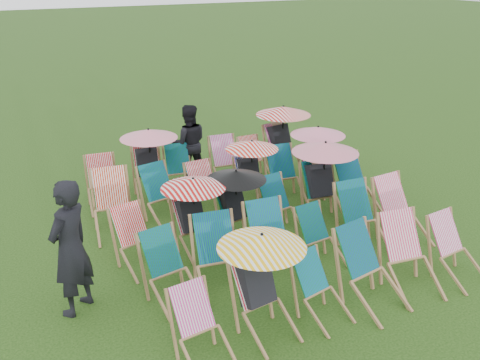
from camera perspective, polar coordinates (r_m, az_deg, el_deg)
name	(u,v)px	position (r m, az deg, el deg)	size (l,w,h in m)	color
ground	(260,237)	(8.91, 2.16, -6.05)	(100.00, 100.00, 0.00)	black
deckchair_0	(203,330)	(6.20, -4.01, -15.62)	(0.64, 0.83, 0.84)	olive
deckchair_1	(263,283)	(6.49, 2.48, -10.96)	(1.07, 1.15, 1.27)	olive
deckchair_2	(322,290)	(6.92, 8.76, -11.49)	(0.68, 0.84, 0.81)	olive
deckchair_3	(373,270)	(7.24, 13.95, -9.31)	(0.82, 1.03, 1.02)	olive
deckchair_4	(411,256)	(7.72, 17.79, -7.74)	(0.77, 1.00, 1.00)	olive
deckchair_5	(458,250)	(8.23, 22.25, -6.88)	(0.67, 0.88, 0.89)	olive
deckchair_6	(171,270)	(7.19, -7.37, -9.51)	(0.75, 0.94, 0.92)	olive
deckchair_7	(220,259)	(7.27, -2.12, -8.45)	(0.81, 1.02, 1.02)	olive
deckchair_8	(274,243)	(7.69, 3.61, -6.70)	(0.75, 0.98, 1.01)	olive
deckchair_9	(321,238)	(8.07, 8.68, -6.14)	(0.63, 0.83, 0.84)	olive
deckchair_10	(363,219)	(8.58, 13.03, -4.07)	(0.72, 0.96, 1.00)	olive
deckchair_11	(403,212)	(8.97, 16.99, -3.26)	(0.73, 0.97, 1.01)	olive
deckchair_12	(138,240)	(8.02, -10.79, -6.31)	(0.73, 0.91, 0.88)	olive
deckchair_13	(195,215)	(8.23, -4.85, -3.72)	(1.00, 1.07, 1.19)	olive
deckchair_14	(237,205)	(8.57, -0.27, -2.64)	(0.98, 1.06, 1.16)	olive
deckchair_15	(282,207)	(8.92, 4.46, -2.87)	(0.67, 0.88, 0.89)	olive
deckchair_16	(324,180)	(9.35, 8.96, 0.00)	(1.15, 1.22, 1.37)	olive
deckchair_17	(358,186)	(9.79, 12.46, -0.63)	(0.68, 0.94, 1.01)	olive
deckchair_18	(113,205)	(9.05, -13.36, -2.58)	(0.81, 1.03, 1.02)	olive
deckchair_19	(164,196)	(9.32, -8.08, -1.67)	(0.80, 0.99, 0.96)	olive
deckchair_20	(207,190)	(9.57, -3.57, -1.06)	(0.62, 0.84, 0.88)	olive
deckchair_21	(251,171)	(9.94, 1.23, 0.98)	(0.98, 1.04, 1.17)	olive
deckchair_22	(286,175)	(10.11, 4.90, 0.50)	(0.75, 0.96, 0.97)	olive
deckchair_23	(319,158)	(10.56, 8.39, 2.36)	(1.07, 1.17, 1.27)	olive
deckchair_24	(103,184)	(10.09, -14.39, -0.38)	(0.70, 0.91, 0.91)	olive
deckchair_25	(149,162)	(10.34, -9.70, 1.92)	(1.09, 1.16, 1.30)	olive
deckchair_26	(180,171)	(10.50, -6.42, 1.00)	(0.71, 0.89, 0.88)	olive
deckchair_27	(228,162)	(10.82, -1.33, 1.93)	(0.70, 0.91, 0.93)	olive
deckchair_28	(255,159)	(11.15, 1.62, 2.28)	(0.55, 0.76, 0.82)	olive
deckchair_29	(284,138)	(11.51, 4.71, 4.53)	(1.17, 1.25, 1.39)	olive
person_left	(70,248)	(7.04, -17.65, -6.94)	(0.66, 0.44, 1.82)	black
person_rear	(189,143)	(10.96, -5.50, 3.95)	(0.78, 0.60, 1.60)	black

